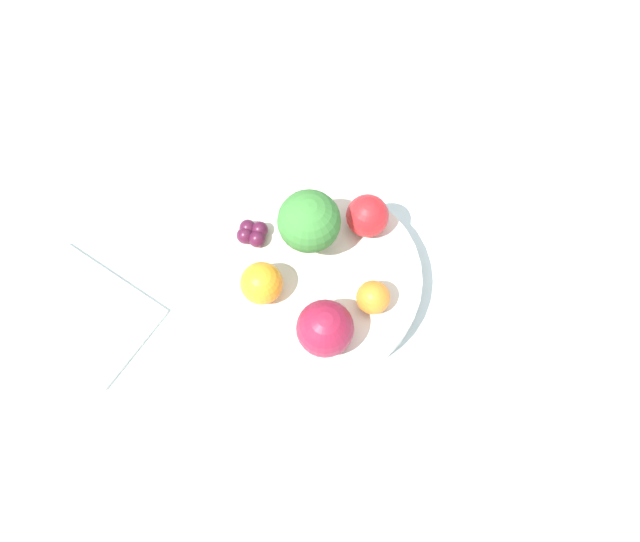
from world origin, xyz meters
The scene contains 11 objects.
ground_plane centered at (0.00, 0.00, 0.00)m, with size 6.00×6.00×0.00m, color gray.
table_surface centered at (0.00, 0.00, 0.01)m, with size 1.20×1.20×0.02m.
bowl centered at (0.00, 0.00, 0.04)m, with size 0.21×0.21×0.03m.
broccoli centered at (-0.01, -0.04, 0.10)m, with size 0.06×0.06×0.08m.
apple_red centered at (0.03, 0.06, 0.08)m, with size 0.06×0.06×0.06m.
apple_green centered at (-0.07, -0.03, 0.07)m, with size 0.05×0.05×0.05m.
orange_front centered at (-0.03, 0.05, 0.07)m, with size 0.03×0.03×0.03m.
orange_back centered at (0.06, -0.01, 0.07)m, with size 0.04×0.04×0.04m.
grape_cluster centered at (0.04, -0.07, 0.06)m, with size 0.03×0.03×0.02m.
napkin centered at (0.23, -0.09, 0.02)m, with size 0.16×0.17×0.01m.
spoon centered at (-0.17, 0.12, 0.02)m, with size 0.08×0.03×0.01m.
Camera 1 is at (0.12, 0.21, 0.65)m, focal length 35.00 mm.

